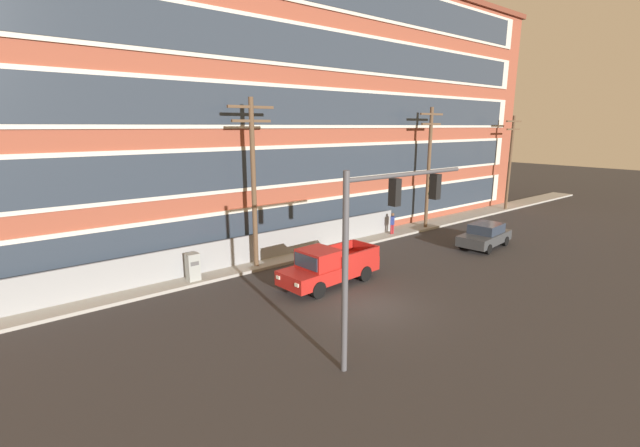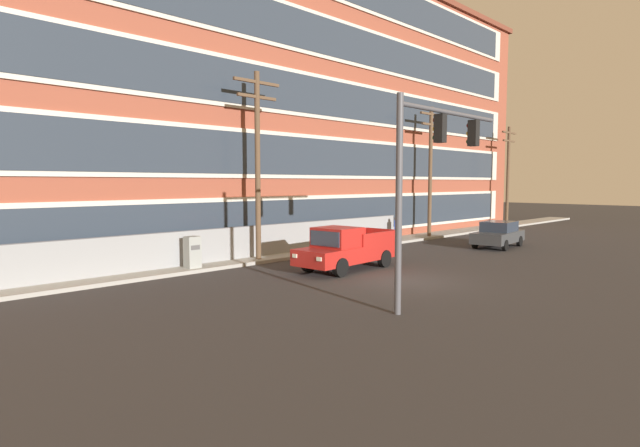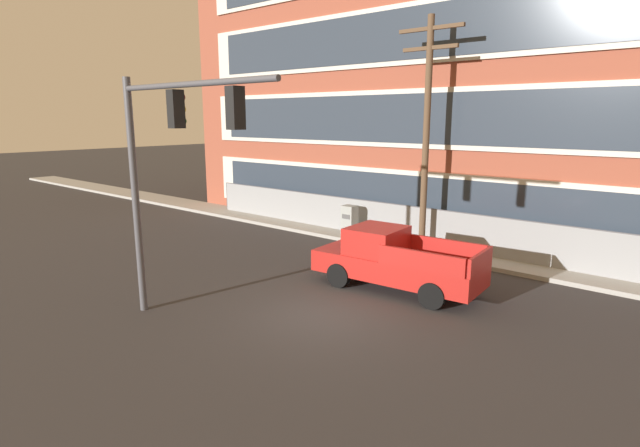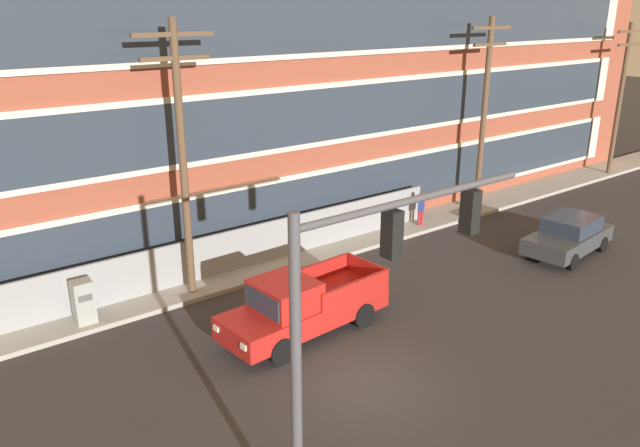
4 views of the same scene
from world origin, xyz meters
The scene contains 7 objects.
ground_plane centered at (0.00, 0.00, 0.00)m, with size 160.00×160.00×0.00m, color #333030.
sidewalk_building_side centered at (0.00, 8.10, 0.08)m, with size 80.00×2.11×0.16m, color #9E9B93.
chain_link_fence centered at (-1.78, 8.36, 0.89)m, with size 25.06×0.06×1.75m.
traffic_signal_mast centered at (-2.65, -3.03, 4.59)m, with size 5.70×0.43×6.47m.
pickup_truck_red centered at (0.29, 3.14, 0.93)m, with size 5.57×2.31×1.96m.
utility_pole_near_corner centered at (-1.15, 7.63, 5.11)m, with size 2.67×0.26×9.19m.
electrical_cabinet centered at (-4.81, 7.62, 0.78)m, with size 0.60×0.56×1.55m.
Camera 3 is at (8.38, -10.13, 5.42)m, focal length 28.00 mm.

